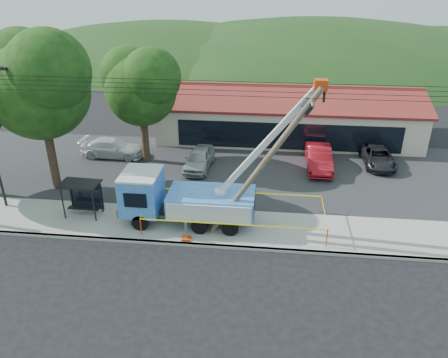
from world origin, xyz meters
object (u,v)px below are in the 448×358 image
object	(u,v)px
leaning_pole	(267,159)
car_dark	(377,166)
utility_truck	(184,197)
car_red	(318,169)
bus_shelter	(82,191)
car_silver	(199,169)
car_white	(114,157)

from	to	relation	value
leaning_pole	car_dark	world-z (taller)	leaning_pole
utility_truck	car_red	bearing A→B (deg)	45.50
leaning_pole	bus_shelter	xyz separation A→B (m)	(-10.97, 1.03, -3.07)
utility_truck	bus_shelter	bearing A→B (deg)	177.98
bus_shelter	car_red	world-z (taller)	bus_shelter
car_red	car_silver	bearing A→B (deg)	-174.25
utility_truck	car_dark	size ratio (longest dim) A/B	2.38
bus_shelter	car_red	xyz separation A→B (m)	(14.81, 8.46, -1.75)
utility_truck	car_dark	xyz separation A→B (m)	(13.11, 9.82, -1.81)
car_silver	bus_shelter	bearing A→B (deg)	-123.86
leaning_pole	car_red	bearing A→B (deg)	67.97
car_white	utility_truck	bearing A→B (deg)	-138.88
bus_shelter	car_silver	xyz separation A→B (m)	(5.89, 7.51, -1.75)
car_dark	bus_shelter	bearing A→B (deg)	-153.97
car_dark	car_silver	bearing A→B (deg)	-171.50
bus_shelter	car_silver	size ratio (longest dim) A/B	0.53
car_silver	car_red	xyz separation A→B (m)	(8.92, 0.95, 0.00)
bus_shelter	car_white	size ratio (longest dim) A/B	0.47
car_silver	car_white	bearing A→B (deg)	172.82
leaning_pole	car_white	bearing A→B (deg)	140.87
car_silver	car_white	xyz separation A→B (m)	(-7.21, 1.46, 0.00)
utility_truck	car_white	bearing A→B (deg)	129.58
car_silver	car_dark	bearing A→B (deg)	13.09
bus_shelter	car_red	bearing A→B (deg)	32.08
utility_truck	leaning_pole	size ratio (longest dim) A/B	1.29
leaning_pole	car_dark	xyz separation A→B (m)	(8.42, 10.63, -4.82)
leaning_pole	car_red	distance (m)	11.31
bus_shelter	car_silver	bearing A→B (deg)	54.21
car_red	bus_shelter	bearing A→B (deg)	-150.61
car_red	leaning_pole	bearing A→B (deg)	-112.36
car_red	car_white	xyz separation A→B (m)	(-16.13, 0.51, 0.00)
car_silver	car_white	size ratio (longest dim) A/B	0.89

